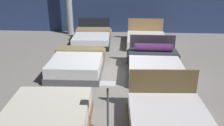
{
  "coord_description": "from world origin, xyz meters",
  "views": [
    {
      "loc": [
        0.31,
        -6.69,
        2.97
      ],
      "look_at": [
        -0.08,
        -0.24,
        0.41
      ],
      "focal_mm": 37.82,
      "sensor_mm": 36.0,
      "label": 1
    }
  ],
  "objects": [
    {
      "name": "bed_2",
      "position": [
        -1.18,
        0.02,
        0.25
      ],
      "size": [
        1.64,
        2.03,
        0.55
      ],
      "rotation": [
        0.0,
        0.0,
        0.01
      ],
      "color": "#535358",
      "rests_on": "ground_plane"
    },
    {
      "name": "price_sign",
      "position": [
        0.0,
        -2.9,
        0.42
      ],
      "size": [
        0.28,
        0.24,
        1.07
      ],
      "color": "#3F3F44",
      "rests_on": "ground_plane"
    },
    {
      "name": "bed_4",
      "position": [
        -1.13,
        3.05,
        0.24
      ],
      "size": [
        1.65,
        2.11,
        0.94
      ],
      "rotation": [
        0.0,
        0.0,
        0.04
      ],
      "color": "black",
      "rests_on": "ground_plane"
    },
    {
      "name": "ground_plane",
      "position": [
        0.0,
        0.0,
        -0.01
      ],
      "size": [
        18.0,
        18.0,
        0.02
      ],
      "primitive_type": "cube",
      "color": "gray"
    },
    {
      "name": "bed_3",
      "position": [
        1.19,
        0.05,
        0.27
      ],
      "size": [
        1.69,
        2.03,
        0.97
      ],
      "rotation": [
        0.0,
        0.0,
        -0.01
      ],
      "color": "#2F2A36",
      "rests_on": "ground_plane"
    },
    {
      "name": "bed_1",
      "position": [
        1.19,
        -2.89,
        0.22
      ],
      "size": [
        1.67,
        2.02,
        0.96
      ],
      "rotation": [
        0.0,
        0.0,
        0.04
      ],
      "color": "brown",
      "rests_on": "ground_plane"
    },
    {
      "name": "bed_0",
      "position": [
        -1.19,
        -2.99,
        0.25
      ],
      "size": [
        1.74,
        2.04,
        0.52
      ],
      "rotation": [
        0.0,
        0.0,
        0.04
      ],
      "color": "brown",
      "rests_on": "ground_plane"
    },
    {
      "name": "bed_5",
      "position": [
        1.18,
        2.97,
        0.2
      ],
      "size": [
        1.69,
        1.98,
        0.94
      ],
      "rotation": [
        0.0,
        0.0,
        -0.01
      ],
      "color": "olive",
      "rests_on": "ground_plane"
    }
  ]
}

